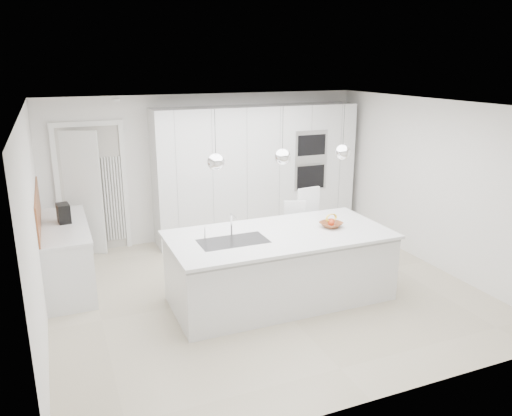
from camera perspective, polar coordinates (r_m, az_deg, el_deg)
name	(u,v)px	position (r m, az deg, el deg)	size (l,w,h in m)	color
floor	(264,291)	(6.92, 0.96, -9.44)	(5.50, 5.50, 0.00)	#BDB196
wall_back	(208,167)	(8.76, -5.52, 4.69)	(5.50, 5.50, 0.00)	white
wall_left	(35,229)	(5.98, -23.96, -2.20)	(5.00, 5.00, 0.00)	white
ceiling	(265,105)	(6.25, 1.07, 11.69)	(5.50, 5.50, 0.00)	white
tall_cabinets	(257,172)	(8.76, 0.10, 4.11)	(3.60, 0.60, 2.30)	silver
oven_stack	(311,160)	(8.83, 6.30, 5.43)	(0.62, 0.04, 1.05)	#A5A5A8
doorway_frame	(93,190)	(8.43, -18.18, 1.92)	(1.11, 0.08, 2.13)	white
hallway_door	(76,194)	(8.38, -19.84, 1.53)	(0.82, 0.04, 2.00)	white
radiator	(114,199)	(8.49, -15.93, 0.99)	(0.32, 0.04, 1.40)	white
left_base_cabinets	(67,257)	(7.38, -20.80, -5.23)	(0.60, 1.80, 0.86)	silver
left_worktop	(63,226)	(7.23, -21.15, -1.90)	(0.62, 1.82, 0.04)	white
oak_backsplash	(38,209)	(7.16, -23.66, -0.09)	(0.02, 1.80, 0.50)	brown
island_base	(281,269)	(6.53, 2.84, -6.94)	(2.80, 1.20, 0.86)	silver
island_worktop	(280,235)	(6.40, 2.71, -3.07)	(2.84, 1.40, 0.04)	white
island_sink	(233,247)	(6.15, -2.61, -4.51)	(0.84, 0.44, 0.18)	#3F3F42
island_tap	(231,224)	(6.26, -2.83, -1.88)	(0.02, 0.02, 0.30)	white
pendant_left	(216,162)	(5.79, -4.62, 5.26)	(0.20, 0.20, 0.20)	white
pendant_mid	(282,157)	(6.10, 3.04, 5.86)	(0.20, 0.20, 0.20)	white
pendant_right	(343,152)	(6.50, 9.86, 6.30)	(0.20, 0.20, 0.20)	white
fruit_bowl	(331,225)	(6.69, 8.57, -1.89)	(0.29, 0.29, 0.07)	brown
espresso_machine	(64,213)	(7.27, -21.14, -0.56)	(0.16, 0.24, 0.26)	black
bar_stool_left	(298,237)	(7.44, 4.83, -3.30)	(0.34, 0.47, 1.02)	white
bar_stool_right	(313,229)	(7.56, 6.49, -2.39)	(0.39, 0.54, 1.19)	white
apple_a	(332,221)	(6.71, 8.64, -1.52)	(0.08, 0.08, 0.08)	red
apple_b	(331,223)	(6.64, 8.59, -1.69)	(0.08, 0.08, 0.08)	red
banana_bunch	(331,218)	(6.69, 8.60, -1.12)	(0.22, 0.22, 0.03)	yellow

